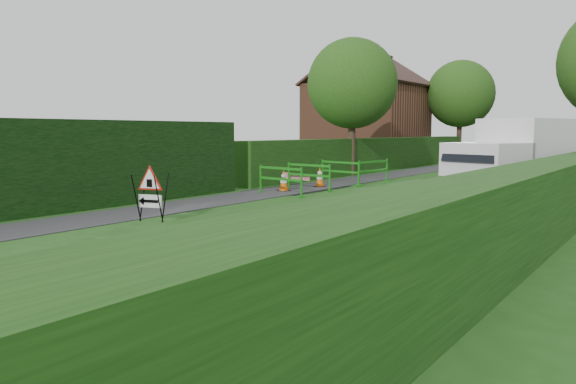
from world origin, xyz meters
The scene contains 20 objects.
ground centered at (0.00, 0.00, 0.00)m, with size 120.00×120.00×0.00m, color #1D4B15.
road_surface centered at (2.50, 35.00, 0.00)m, with size 6.00×90.00×0.02m, color black.
footpath centered at (-3.00, 35.00, 0.01)m, with size 2.00×90.00×0.02m, color #2D2D30.
hedge_west_far centered at (-5.00, 22.00, 0.00)m, with size 1.00×24.00×1.80m, color #14380F.
house_west centered at (-10.00, 30.00, 2.90)m, with size 7.50×7.40×7.88m.
tree_nw centered at (-4.60, 18.00, 4.48)m, with size 4.40×4.40×6.70m.
tree_fw centered at (-4.60, 34.00, 4.83)m, with size 4.80×4.80×7.24m.
triangle_sign centered at (-1.49, 2.45, 0.80)m, with size 0.97×0.97×1.15m.
works_van centered at (3.93, 14.94, 1.39)m, with size 3.75×6.13×2.63m.
traffic_cone_0 centered at (5.03, 11.80, 0.39)m, with size 0.38×0.38×0.79m.
traffic_cone_1 centered at (4.65, 12.87, 0.39)m, with size 0.38×0.38×0.79m.
traffic_cone_2 centered at (4.97, 16.34, 0.39)m, with size 0.38×0.38×0.79m.
traffic_cone_3 centered at (-2.93, 9.94, 0.39)m, with size 0.38×0.38×0.79m.
traffic_cone_4 centered at (-2.70, 12.03, 0.39)m, with size 0.38×0.38×0.79m.
ped_barrier_0 centered at (-2.33, 8.92, 0.63)m, with size 2.09×0.69×1.00m.
ped_barrier_1 centered at (-2.50, 10.93, 0.63)m, with size 2.09×0.60×1.00m.
ped_barrier_2 centered at (-2.50, 13.26, 0.63)m, with size 2.09×0.79×1.00m.
ped_barrier_3 centered at (-1.59, 14.43, 0.63)m, with size 0.62×2.09×1.00m.
redwhite_plank centered at (-3.25, 11.19, 0.00)m, with size 1.50×0.04×0.25m, color red.
hatchback_car centered at (1.77, 25.30, 0.57)m, with size 1.33×3.32×1.13m, color white.
Camera 1 is at (8.92, -6.47, 2.19)m, focal length 35.00 mm.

